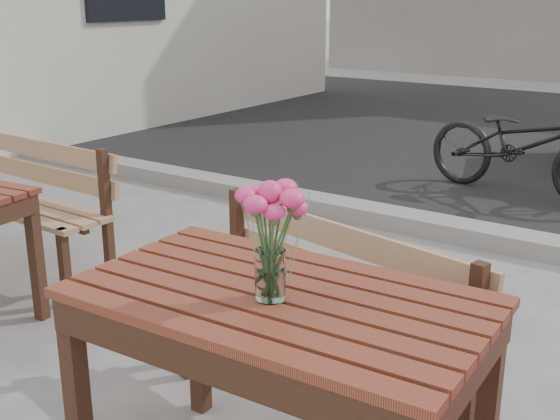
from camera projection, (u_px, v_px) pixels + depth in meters
The scene contains 5 objects.
main_table at pixel (279, 331), 2.11m from camera, with size 1.26×0.76×0.76m.
main_bench at pixel (325, 300), 2.66m from camera, with size 1.36×0.65×0.81m.
main_vase at pixel (270, 227), 1.97m from camera, with size 0.19×0.19×0.35m.
second_bench at pixel (28, 189), 4.15m from camera, with size 1.34×0.44×0.82m.
bicycle at pixel (523, 144), 5.70m from camera, with size 0.58×1.66×0.87m, color black.
Camera 1 is at (1.21, -1.41, 1.60)m, focal length 45.00 mm.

